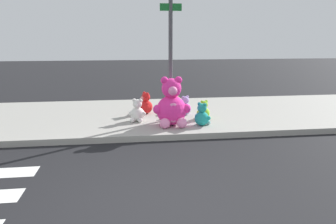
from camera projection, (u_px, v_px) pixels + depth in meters
ground_plane at (143, 211)px, 4.45m from camera, size 60.00×60.00×0.00m
sidewalk at (133, 116)px, 9.45m from camera, size 28.00×4.40×0.15m
sign_pole at (171, 57)px, 8.40m from camera, size 0.56×0.11×3.20m
plush_pink_large at (172, 106)px, 8.10m from camera, size 0.97×0.84×1.25m
plush_lime at (204, 111)px, 8.84m from camera, size 0.38×0.37×0.52m
plush_tan at (177, 105)px, 9.65m from camera, size 0.33×0.37×0.48m
plush_red at (145, 105)px, 9.41m from camera, size 0.46×0.46×0.64m
plush_lavender at (185, 107)px, 9.30m from camera, size 0.39×0.40×0.56m
plush_white at (137, 112)px, 8.55m from camera, size 0.46×0.44×0.62m
plush_teal at (202, 116)px, 8.16m from camera, size 0.43×0.42×0.60m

